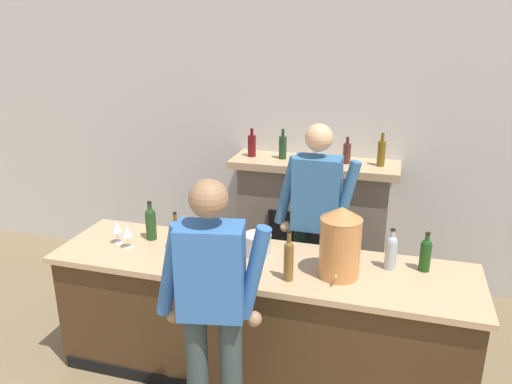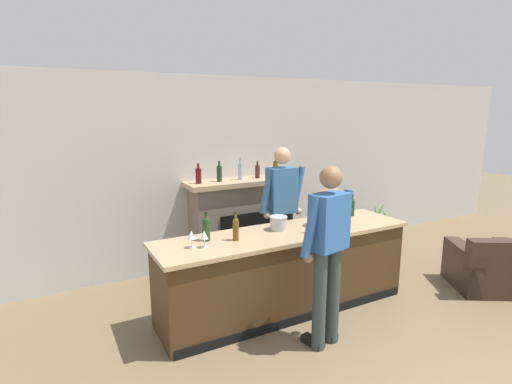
{
  "view_description": "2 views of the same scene",
  "coord_description": "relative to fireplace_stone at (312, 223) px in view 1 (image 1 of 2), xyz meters",
  "views": [
    {
      "loc": [
        0.65,
        -0.21,
        2.54
      ],
      "look_at": [
        -0.33,
        3.13,
        1.35
      ],
      "focal_mm": 35.0,
      "sensor_mm": 36.0,
      "label": 1
    },
    {
      "loc": [
        -2.55,
        -0.77,
        2.28
      ],
      "look_at": [
        -0.37,
        3.28,
        1.33
      ],
      "focal_mm": 28.0,
      "sensor_mm": 36.0,
      "label": 2
    }
  ],
  "objects": [
    {
      "name": "wine_bottle_rose_blush",
      "position": [
        0.76,
        -1.32,
        0.41
      ],
      "size": [
        0.08,
        0.08,
        0.29
      ],
      "color": "#9DA9AF",
      "rests_on": "bar_counter"
    },
    {
      "name": "bar_counter",
      "position": [
        -0.13,
        -1.47,
        -0.19
      ],
      "size": [
        3.0,
        0.77,
        0.94
      ],
      "color": "#422C18",
      "rests_on": "ground_plane"
    },
    {
      "name": "person_bartender",
      "position": [
        0.17,
        -0.89,
        0.36
      ],
      "size": [
        0.66,
        0.3,
        1.82
      ],
      "color": "#192B24",
      "rests_on": "ground_plane"
    },
    {
      "name": "ice_bucket_steel",
      "position": [
        -0.17,
        -1.37,
        0.36
      ],
      "size": [
        0.2,
        0.2,
        0.16
      ],
      "color": "silver",
      "rests_on": "bar_counter"
    },
    {
      "name": "wall_back_panel",
      "position": [
        0.09,
        0.26,
        0.72
      ],
      "size": [
        12.0,
        0.07,
        2.75
      ],
      "color": "beige",
      "rests_on": "ground_plane"
    },
    {
      "name": "wine_bottle_chardonnay_pale",
      "position": [
        -0.76,
        -1.47,
        0.41
      ],
      "size": [
        0.06,
        0.06,
        0.3
      ],
      "color": "brown",
      "rests_on": "bar_counter"
    },
    {
      "name": "wine_bottle_burgundy_dark",
      "position": [
        0.13,
        -1.67,
        0.43
      ],
      "size": [
        0.06,
        0.06,
        0.35
      ],
      "color": "brown",
      "rests_on": "bar_counter"
    },
    {
      "name": "wine_glass_near_bucket",
      "position": [
        -1.24,
        -1.48,
        0.41
      ],
      "size": [
        0.08,
        0.08,
        0.18
      ],
      "color": "silver",
      "rests_on": "bar_counter"
    },
    {
      "name": "person_customer",
      "position": [
        -0.17,
        -2.26,
        0.33
      ],
      "size": [
        0.65,
        0.36,
        1.78
      ],
      "color": "#323F3E",
      "rests_on": "ground_plane"
    },
    {
      "name": "wine_glass_back_row",
      "position": [
        -1.13,
        -1.53,
        0.4
      ],
      "size": [
        0.08,
        0.08,
        0.17
      ],
      "color": "silver",
      "rests_on": "bar_counter"
    },
    {
      "name": "wine_bottle_cabernet_heavy",
      "position": [
        -1.03,
        -1.34,
        0.42
      ],
      "size": [
        0.08,
        0.08,
        0.31
      ],
      "color": "#20401B",
      "rests_on": "bar_counter"
    },
    {
      "name": "wine_bottle_merlot_tall",
      "position": [
        0.98,
        -1.28,
        0.41
      ],
      "size": [
        0.08,
        0.08,
        0.28
      ],
      "color": "#174013",
      "rests_on": "bar_counter"
    },
    {
      "name": "copper_dispenser",
      "position": [
        0.44,
        -1.52,
        0.52
      ],
      "size": [
        0.27,
        0.31,
        0.49
      ],
      "color": "#C47B41",
      "rests_on": "bar_counter"
    },
    {
      "name": "fireplace_stone",
      "position": [
        0.0,
        0.0,
        0.0
      ],
      "size": [
        1.57,
        0.52,
        1.6
      ],
      "color": "#7B6C5E",
      "rests_on": "ground_plane"
    }
  ]
}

